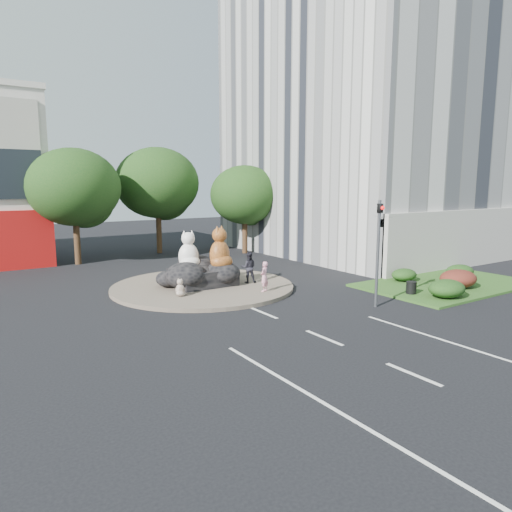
{
  "coord_description": "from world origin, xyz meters",
  "views": [
    {
      "loc": [
        -11.17,
        -12.29,
        5.67
      ],
      "look_at": [
        1.8,
        7.38,
        2.0
      ],
      "focal_mm": 32.0,
      "sensor_mm": 36.0,
      "label": 1
    }
  ],
  "objects_px": {
    "cat_white": "(188,250)",
    "cat_tabby": "(220,247)",
    "pedestrian_pink": "(264,276)",
    "kitten_white": "(232,277)",
    "kitten_calico": "(180,287)",
    "pedestrian_dark": "(249,267)",
    "litter_bin": "(411,288)"
  },
  "relations": [
    {
      "from": "pedestrian_pink",
      "to": "pedestrian_dark",
      "type": "relative_size",
      "value": 0.9
    },
    {
      "from": "cat_tabby",
      "to": "pedestrian_pink",
      "type": "height_order",
      "value": "cat_tabby"
    },
    {
      "from": "kitten_white",
      "to": "pedestrian_dark",
      "type": "xyz_separation_m",
      "value": [
        0.97,
        -0.19,
        0.49
      ]
    },
    {
      "from": "pedestrian_pink",
      "to": "pedestrian_dark",
      "type": "bearing_deg",
      "value": -132.87
    },
    {
      "from": "litter_bin",
      "to": "kitten_calico",
      "type": "bearing_deg",
      "value": 150.75
    },
    {
      "from": "kitten_calico",
      "to": "kitten_white",
      "type": "bearing_deg",
      "value": 63.8
    },
    {
      "from": "cat_white",
      "to": "litter_bin",
      "type": "height_order",
      "value": "cat_white"
    },
    {
      "from": "kitten_calico",
      "to": "litter_bin",
      "type": "bearing_deg",
      "value": 19.21
    },
    {
      "from": "kitten_white",
      "to": "pedestrian_pink",
      "type": "distance_m",
      "value": 2.51
    },
    {
      "from": "cat_white",
      "to": "pedestrian_dark",
      "type": "distance_m",
      "value": 3.52
    },
    {
      "from": "cat_white",
      "to": "cat_tabby",
      "type": "xyz_separation_m",
      "value": [
        1.45,
        -0.91,
        0.13
      ]
    },
    {
      "from": "cat_white",
      "to": "pedestrian_pink",
      "type": "bearing_deg",
      "value": -38.79
    },
    {
      "from": "cat_tabby",
      "to": "pedestrian_dark",
      "type": "distance_m",
      "value": 2.07
    },
    {
      "from": "cat_white",
      "to": "litter_bin",
      "type": "bearing_deg",
      "value": -26.47
    },
    {
      "from": "litter_bin",
      "to": "cat_white",
      "type": "bearing_deg",
      "value": 138.01
    },
    {
      "from": "cat_white",
      "to": "cat_tabby",
      "type": "distance_m",
      "value": 1.72
    },
    {
      "from": "kitten_calico",
      "to": "pedestrian_pink",
      "type": "distance_m",
      "value": 4.35
    },
    {
      "from": "cat_tabby",
      "to": "kitten_white",
      "type": "height_order",
      "value": "cat_tabby"
    },
    {
      "from": "pedestrian_pink",
      "to": "cat_white",
      "type": "bearing_deg",
      "value": -85.38
    },
    {
      "from": "kitten_white",
      "to": "cat_white",
      "type": "bearing_deg",
      "value": 143.87
    },
    {
      "from": "pedestrian_pink",
      "to": "litter_bin",
      "type": "distance_m",
      "value": 7.62
    },
    {
      "from": "pedestrian_dark",
      "to": "cat_white",
      "type": "bearing_deg",
      "value": 5.36
    },
    {
      "from": "cat_tabby",
      "to": "pedestrian_pink",
      "type": "relative_size",
      "value": 1.52
    },
    {
      "from": "litter_bin",
      "to": "pedestrian_pink",
      "type": "bearing_deg",
      "value": 145.18
    },
    {
      "from": "cat_white",
      "to": "cat_tabby",
      "type": "bearing_deg",
      "value": -16.56
    },
    {
      "from": "cat_tabby",
      "to": "pedestrian_dark",
      "type": "xyz_separation_m",
      "value": [
        1.6,
        -0.46,
        -1.22
      ]
    },
    {
      "from": "pedestrian_pink",
      "to": "pedestrian_dark",
      "type": "distance_m",
      "value": 2.29
    },
    {
      "from": "cat_white",
      "to": "kitten_calico",
      "type": "height_order",
      "value": "cat_white"
    },
    {
      "from": "cat_white",
      "to": "kitten_white",
      "type": "bearing_deg",
      "value": -13.99
    },
    {
      "from": "cat_white",
      "to": "pedestrian_dark",
      "type": "bearing_deg",
      "value": -8.56
    },
    {
      "from": "cat_tabby",
      "to": "kitten_calico",
      "type": "distance_m",
      "value": 3.6
    },
    {
      "from": "kitten_white",
      "to": "litter_bin",
      "type": "relative_size",
      "value": 1.23
    }
  ]
}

